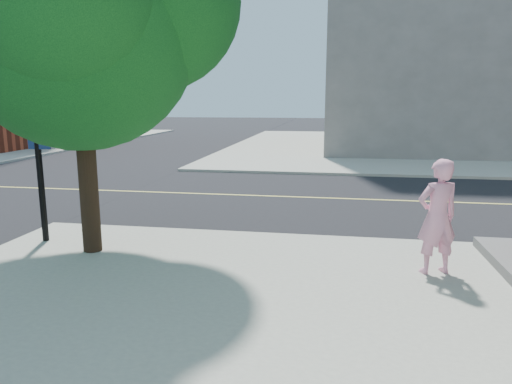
# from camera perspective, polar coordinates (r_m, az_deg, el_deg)

# --- Properties ---
(ground) EXTENTS (140.00, 140.00, 0.00)m
(ground) POSITION_cam_1_polar(r_m,az_deg,el_deg) (11.78, -19.22, -4.28)
(ground) COLOR black
(ground) RESTS_ON ground
(road_ew) EXTENTS (140.00, 9.00, 0.01)m
(road_ew) POSITION_cam_1_polar(r_m,az_deg,el_deg) (15.75, -11.38, -0.06)
(road_ew) COLOR black
(road_ew) RESTS_ON ground
(sidewalk_ne) EXTENTS (29.00, 25.00, 0.12)m
(sidewalk_ne) POSITION_cam_1_polar(r_m,az_deg,el_deg) (32.51, 23.78, 5.00)
(sidewalk_ne) COLOR #A1A191
(sidewalk_ne) RESTS_ON ground
(filler_ne) EXTENTS (18.00, 16.00, 14.00)m
(filler_ne) POSITION_cam_1_polar(r_m,az_deg,el_deg) (33.24, 25.44, 17.22)
(filler_ne) COLOR slate
(filler_ne) RESTS_ON sidewalk_ne
(man_on_phone) EXTENTS (0.83, 0.69, 1.95)m
(man_on_phone) POSITION_cam_1_polar(r_m,az_deg,el_deg) (8.36, 21.12, -2.83)
(man_on_phone) COLOR pink
(man_on_phone) RESTS_ON sidewalk_se
(street_tree) EXTENTS (5.37, 4.88, 7.12)m
(street_tree) POSITION_cam_1_polar(r_m,az_deg,el_deg) (9.43, -20.32, 20.95)
(street_tree) COLOR black
(street_tree) RESTS_ON sidewalk_se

